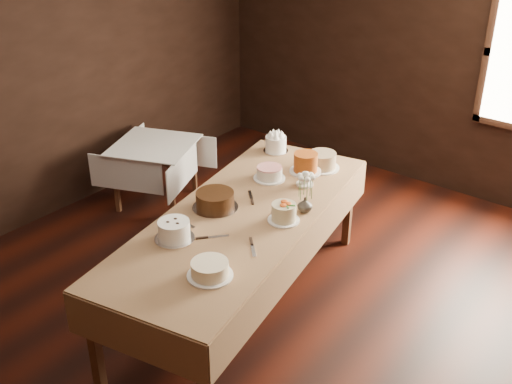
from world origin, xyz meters
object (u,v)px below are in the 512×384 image
object	(u,v)px
cake_caramel	(305,171)
cake_server_b	(253,251)
cake_server_e	(188,224)
cake_swirl	(174,231)
cake_server_a	(218,236)
cake_flowers	(284,213)
cake_server_c	(251,195)
display_table	(241,222)
flower_vase	(305,205)
cake_chocolate	(215,201)
cake_speckled	(322,161)
cake_meringue	(276,144)
cake_lattice	(269,174)
cake_cream	(210,270)
side_table	(154,151)
cake_server_d	(289,208)

from	to	relation	value
cake_caramel	cake_server_b	distance (m)	1.10
cake_caramel	cake_server_e	world-z (taller)	cake_caramel
cake_swirl	cake_server_a	xyz separation A→B (m)	(0.22, 0.22, -0.07)
cake_flowers	cake_server_b	bearing A→B (deg)	-80.20
cake_server_c	cake_server_a	bearing A→B (deg)	152.97
display_table	cake_server_c	distance (m)	0.33
cake_server_c	flower_vase	xyz separation A→B (m)	(0.50, 0.05, 0.06)
cake_chocolate	cake_server_a	xyz separation A→B (m)	(0.30, -0.30, -0.06)
cake_server_e	cake_speckled	bearing A→B (deg)	86.13
cake_meringue	cake_server_b	distance (m)	1.70
cake_lattice	cake_server_b	world-z (taller)	cake_lattice
cake_flowers	cake_speckled	bearing A→B (deg)	106.40
cake_speckled	cake_cream	bearing A→B (deg)	-79.92
cake_meringue	cake_caramel	world-z (taller)	cake_caramel
cake_caramel	cake_swirl	world-z (taller)	cake_caramel
side_table	cake_flowers	size ratio (longest dim) A/B	4.31
cake_speckled	cake_lattice	xyz separation A→B (m)	(-0.23, -0.46, -0.02)
cake_cream	cake_server_b	world-z (taller)	cake_cream
cake_flowers	cake_server_c	size ratio (longest dim) A/B	1.01
cake_server_d	cake_flowers	bearing A→B (deg)	-139.02
cake_meringue	cake_server_e	bearing A→B (deg)	-79.04
display_table	cake_meringue	world-z (taller)	cake_meringue
flower_vase	cake_lattice	bearing A→B (deg)	153.43
cake_chocolate	cake_server_d	world-z (taller)	cake_chocolate
cake_lattice	cake_cream	distance (m)	1.48
cake_server_d	cake_server_b	bearing A→B (deg)	-149.04
cake_server_a	flower_vase	xyz separation A→B (m)	(0.28, 0.69, 0.06)
cake_swirl	cake_caramel	bearing A→B (deg)	79.11
display_table	cake_server_a	size ratio (longest dim) A/B	12.03
cake_flowers	cake_server_c	xyz separation A→B (m)	(-0.45, 0.16, -0.06)
display_table	cake_lattice	distance (m)	0.66
cake_server_c	cake_lattice	bearing A→B (deg)	-35.34
cake_meringue	cake_cream	size ratio (longest dim) A/B	0.79
cake_lattice	cake_flowers	distance (m)	0.71
display_table	cake_server_d	distance (m)	0.39
cake_swirl	cake_flowers	bearing A→B (deg)	56.72
cake_swirl	cake_server_e	bearing A→B (deg)	108.60
side_table	cake_chocolate	size ratio (longest dim) A/B	2.89
display_table	cake_server_a	world-z (taller)	cake_server_a
cake_speckled	cake_swirl	distance (m)	1.66
display_table	cake_meringue	size ratio (longest dim) A/B	11.36
cake_meringue	cake_server_c	size ratio (longest dim) A/B	1.06
cake_cream	flower_vase	size ratio (longest dim) A/B	2.69
cake_lattice	cake_server_b	bearing A→B (deg)	-58.25
cake_server_a	cake_chocolate	bearing A→B (deg)	85.08
side_table	cake_server_a	distance (m)	2.24
side_table	cake_chocolate	distance (m)	1.85
cake_caramel	cake_server_d	distance (m)	0.44
cake_speckled	cake_lattice	size ratio (longest dim) A/B	1.09
cake_lattice	cake_speckled	bearing A→B (deg)	62.91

